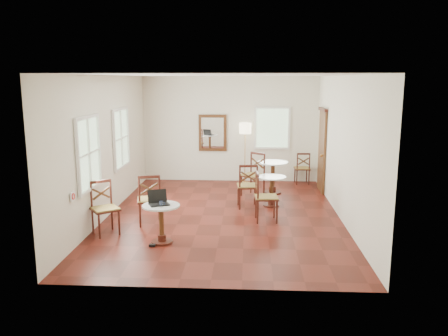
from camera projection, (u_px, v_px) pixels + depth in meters
name	position (u px, v px, depth m)	size (l,w,h in m)	color
ground	(223.00, 216.00, 9.88)	(7.00, 7.00, 0.00)	#52160E
room_shell	(221.00, 128.00, 9.79)	(5.02, 7.02, 3.01)	white
cafe_table_near	(161.00, 219.00, 8.17)	(0.67, 0.67, 0.71)	#411910
cafe_table_mid	(271.00, 188.00, 10.56)	(0.67, 0.67, 0.71)	#411910
cafe_table_back	(273.00, 174.00, 11.72)	(0.79, 0.79, 0.83)	#411910
chair_near_a	(149.00, 199.00, 9.21)	(0.59, 0.59, 1.05)	#411910
chair_near_b	(105.00, 208.00, 8.65)	(0.66, 0.66, 1.02)	#411910
chair_mid_a	(248.00, 186.00, 10.42)	(0.53, 0.53, 1.03)	#411910
chair_mid_b	(265.00, 197.00, 9.43)	(0.52, 0.52, 1.04)	#411910
chair_back_a	(302.00, 168.00, 12.81)	(0.44, 0.44, 0.90)	#411910
chair_back_b	(254.00, 175.00, 11.51)	(0.70, 0.70, 1.09)	#411910
floor_lamp	(245.00, 132.00, 12.66)	(0.33, 0.33, 1.72)	#BF8C3F
laptop	(158.00, 201.00, 8.16)	(0.44, 0.41, 0.25)	black
mouse	(160.00, 204.00, 8.10)	(0.11, 0.07, 0.04)	black
navy_mug	(161.00, 203.00, 8.06)	(0.11, 0.07, 0.08)	#0F1A33
water_glass	(161.00, 204.00, 7.96)	(0.06, 0.06, 0.10)	white
power_adapter	(152.00, 245.00, 8.06)	(0.11, 0.07, 0.04)	black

